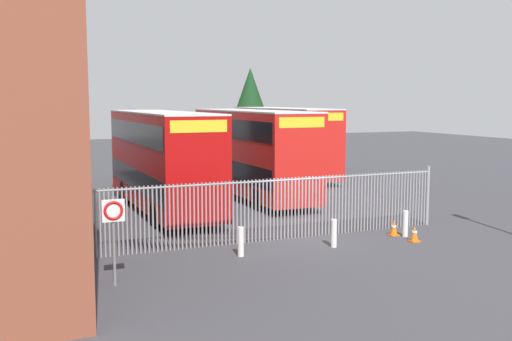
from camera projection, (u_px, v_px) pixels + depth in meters
The scene contains 12 objects.
ground_plane at pixel (223, 203), 29.00m from camera, with size 100.00×100.00×0.00m, color #3D3D42.
palisade_fence at pixel (279, 207), 21.24m from camera, with size 13.12×0.14×2.35m.
double_decker_bus_near_gate at pixel (252, 150), 30.19m from camera, with size 2.54×10.81×4.42m.
double_decker_bus_behind_fence_left at pixel (162, 157), 26.52m from camera, with size 2.54×10.81×4.42m.
double_decker_bus_behind_fence_right at pixel (284, 139), 38.20m from camera, with size 2.54×10.81×4.42m.
bollard_near_left at pixel (241, 242), 19.03m from camera, with size 0.20×0.20×0.95m, color silver.
bollard_center_front at pixel (334, 233), 20.23m from camera, with size 0.20×0.20×0.95m, color silver.
bollard_near_right at pixel (405, 224), 21.79m from camera, with size 0.20×0.20×0.95m, color silver.
traffic_cone_by_gate at pixel (394, 228), 21.97m from camera, with size 0.34×0.34×0.59m.
traffic_cone_mid_forecourt at pixel (414, 233), 21.04m from camera, with size 0.34×0.34×0.59m.
speed_limit_sign_post at pixel (113, 221), 15.83m from camera, with size 0.60×0.14×2.40m.
tree_tall_back at pixel (250, 98), 51.08m from camera, with size 3.51×3.51×7.62m.
Camera 1 is at (-9.80, -18.93, 4.95)m, focal length 42.22 mm.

